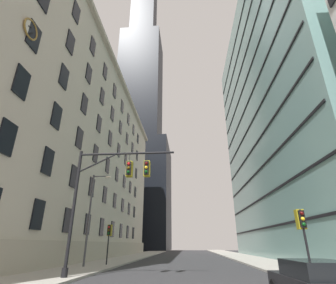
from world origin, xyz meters
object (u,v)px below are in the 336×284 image
Objects in this scene: street_lamppost at (92,210)px; traffic_signal_mast at (114,183)px; traffic_light_near_right at (302,223)px; traffic_light_far_left at (109,232)px; parked_car at (318,284)px.

traffic_signal_mast is at bearing -61.27° from street_lamppost.
traffic_light_near_right is 0.44× the size of street_lamppost.
traffic_light_far_left is 0.74× the size of parked_car.
traffic_signal_mast reaches higher than traffic_light_far_left.
street_lamppost is 1.67× the size of parked_car.
traffic_signal_mast is 2.17× the size of traffic_light_near_right.
street_lamppost is at bearing -114.27° from traffic_light_far_left.
traffic_light_far_left is at bearing 142.19° from traffic_light_near_right.
traffic_light_far_left is (-2.98, 9.72, -2.59)m from traffic_signal_mast.
street_lamppost reaches higher than traffic_light_far_left.
traffic_light_far_left is at bearing 65.73° from street_lamppost.
traffic_signal_mast is 8.44m from street_lamppost.
traffic_signal_mast is 1.61× the size of parked_car.
traffic_light_near_right is 17.21m from street_lamppost.
street_lamppost is 19.09m from parked_car.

